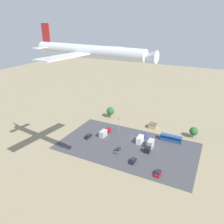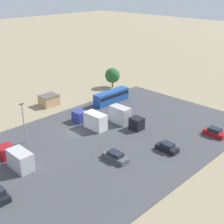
% 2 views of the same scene
% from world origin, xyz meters
% --- Properties ---
extents(ground_plane, '(400.00, 400.00, 0.00)m').
position_xyz_m(ground_plane, '(0.00, 0.00, 0.00)').
color(ground_plane, gray).
extents(parking_lot_surface, '(62.62, 35.61, 0.08)m').
position_xyz_m(parking_lot_surface, '(0.00, 7.31, 0.04)').
color(parking_lot_surface, '#424247').
rests_on(parking_lot_surface, ground).
extents(shed_building, '(4.33, 3.71, 2.58)m').
position_xyz_m(shed_building, '(-5.12, -16.05, 1.30)').
color(shed_building, tan).
rests_on(shed_building, ground).
extents(bus, '(10.15, 2.46, 3.01)m').
position_xyz_m(bus, '(-17.05, -6.36, 1.70)').
color(bus, '#1E4C9E').
rests_on(bus, ground).
extents(parked_car_0, '(1.81, 4.46, 1.63)m').
position_xyz_m(parked_car_0, '(20.63, 8.54, 0.76)').
color(parked_car_0, black).
rests_on(parked_car_0, ground).
extents(parked_car_1, '(1.91, 4.07, 1.56)m').
position_xyz_m(parked_car_1, '(-6.92, 17.73, 0.73)').
color(parked_car_1, black).
rests_on(parked_car_1, ground).
extents(parked_car_2, '(1.88, 4.79, 1.50)m').
position_xyz_m(parked_car_2, '(1.80, 13.27, 0.70)').
color(parked_car_2, '#4C5156').
rests_on(parked_car_2, ground).
extents(parked_car_3, '(1.93, 4.22, 1.63)m').
position_xyz_m(parked_car_3, '(-18.38, 20.86, 0.76)').
color(parked_car_3, maroon).
rests_on(parked_car_3, ground).
extents(parked_truck_0, '(2.34, 8.18, 3.58)m').
position_xyz_m(parked_truck_0, '(-9.85, 4.68, 1.72)').
color(parked_truck_0, black).
rests_on(parked_truck_0, ground).
extents(parked_truck_1, '(2.43, 8.79, 3.34)m').
position_xyz_m(parked_truck_1, '(-4.18, 0.37, 1.61)').
color(parked_truck_1, navy).
rests_on(parked_truck_1, ground).
extents(parked_truck_2, '(2.49, 8.45, 3.10)m').
position_xyz_m(parked_truck_2, '(14.42, 2.80, 1.50)').
color(parked_truck_2, maroon).
rests_on(parked_truck_2, ground).
extents(tree_near_shed, '(4.23, 4.23, 5.63)m').
position_xyz_m(tree_near_shed, '(-26.08, -14.87, 3.50)').
color(tree_near_shed, brown).
rests_on(tree_near_shed, ground).
extents(tree_apron_mid, '(4.64, 4.64, 6.51)m').
position_xyz_m(tree_apron_mid, '(21.70, -18.14, 4.18)').
color(tree_apron_mid, brown).
rests_on(tree_apron_mid, ground).
extents(light_pole_lot_centre, '(0.90, 0.28, 7.89)m').
position_xyz_m(light_pole_lot_centre, '(9.21, -3.02, 4.45)').
color(light_pole_lot_centre, gray).
rests_on(light_pole_lot_centre, ground).
extents(airplane, '(38.91, 32.79, 8.67)m').
position_xyz_m(airplane, '(0.61, 35.96, 46.20)').
color(airplane, silver).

